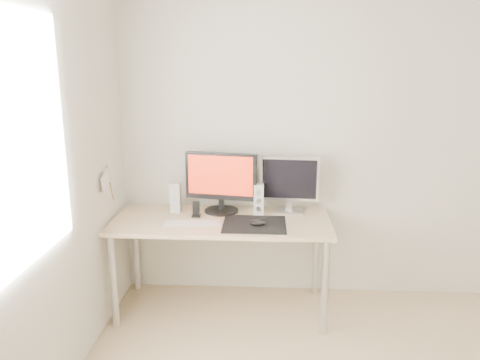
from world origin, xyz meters
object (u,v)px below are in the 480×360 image
object	(u,v)px
main_monitor	(221,180)
phone_dock	(196,212)
speaker_right	(259,199)
mouse	(257,223)
speaker_left	(176,197)
keyboard	(193,223)
desk	(221,229)
second_monitor	(289,182)

from	to	relation	value
main_monitor	phone_dock	world-z (taller)	main_monitor
speaker_right	mouse	bearing A→B (deg)	-91.15
speaker_left	main_monitor	bearing A→B (deg)	2.43
main_monitor	keyboard	bearing A→B (deg)	-121.38
speaker_left	desk	bearing A→B (deg)	-23.07
keyboard	speaker_right	bearing A→B (deg)	28.79
speaker_left	phone_dock	bearing A→B (deg)	-31.73
mouse	speaker_left	size ratio (longest dim) A/B	0.47
mouse	main_monitor	world-z (taller)	main_monitor
main_monitor	speaker_right	world-z (taller)	main_monitor
second_monitor	speaker_left	size ratio (longest dim) A/B	1.93
mouse	main_monitor	xyz separation A→B (m)	(-0.28, 0.30, 0.23)
desk	speaker_left	world-z (taller)	speaker_left
main_monitor	keyboard	xyz separation A→B (m)	(-0.18, -0.29, -0.25)
main_monitor	keyboard	world-z (taller)	main_monitor
desk	main_monitor	distance (m)	0.37
mouse	desk	world-z (taller)	mouse
phone_dock	second_monitor	bearing A→B (deg)	12.66
keyboard	main_monitor	bearing A→B (deg)	58.62
desk	keyboard	world-z (taller)	keyboard
speaker_right	keyboard	bearing A→B (deg)	-151.21
second_monitor	keyboard	bearing A→B (deg)	-154.95
mouse	keyboard	size ratio (longest dim) A/B	0.26
speaker_left	keyboard	distance (m)	0.34
mouse	second_monitor	distance (m)	0.47
phone_dock	speaker_left	bearing A→B (deg)	148.27
speaker_right	phone_dock	size ratio (longest dim) A/B	1.98
desk	keyboard	distance (m)	0.24
speaker_left	phone_dock	world-z (taller)	speaker_left
mouse	speaker_left	distance (m)	0.70
keyboard	desk	bearing A→B (deg)	32.03
speaker_right	desk	bearing A→B (deg)	-153.62
speaker_left	keyboard	world-z (taller)	speaker_left
speaker_right	speaker_left	bearing A→B (deg)	178.22
main_monitor	speaker_right	size ratio (longest dim) A/B	2.35
main_monitor	second_monitor	world-z (taller)	main_monitor
speaker_left	second_monitor	bearing A→B (deg)	3.28
keyboard	phone_dock	xyz separation A→B (m)	(0.00, 0.17, 0.03)
desk	mouse	bearing A→B (deg)	-26.30
desk	phone_dock	world-z (taller)	phone_dock
keyboard	second_monitor	bearing A→B (deg)	25.05
main_monitor	second_monitor	bearing A→B (deg)	3.85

